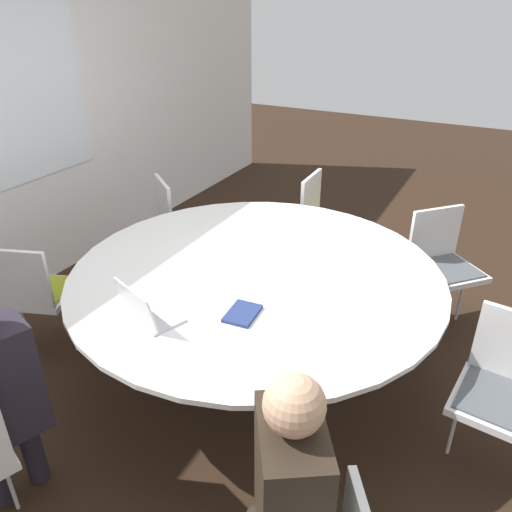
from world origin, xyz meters
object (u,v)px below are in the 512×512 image
at_px(chair_3, 443,259).
at_px(chair_2, 507,385).
at_px(chair_6, 33,289).
at_px(person_1, 286,493).
at_px(chair_4, 324,215).
at_px(laptop, 146,310).
at_px(chair_5, 180,217).
at_px(spiral_notebook, 242,313).

bearing_deg(chair_3, chair_2, 65.70).
relative_size(chair_6, person_1, 0.72).
relative_size(chair_4, laptop, 2.34).
xyz_separation_m(chair_2, chair_5, (0.96, 2.65, 0.00)).
bearing_deg(chair_4, chair_2, 43.47).
distance_m(chair_3, person_1, 2.43).
relative_size(chair_3, person_1, 0.72).
bearing_deg(chair_6, person_1, -38.92).
distance_m(chair_3, chair_5, 2.16).
bearing_deg(person_1, chair_2, -61.34).
bearing_deg(chair_4, person_1, 16.69).
bearing_deg(chair_5, laptop, -21.21).
height_order(chair_4, laptop, laptop).
relative_size(chair_4, chair_5, 1.00).
height_order(chair_4, chair_5, same).
relative_size(chair_4, spiral_notebook, 3.95).
bearing_deg(chair_3, chair_4, -65.12).
xyz_separation_m(chair_2, person_1, (-1.19, 0.66, 0.19)).
relative_size(person_1, laptop, 3.27).
bearing_deg(laptop, person_1, 171.40).
bearing_deg(laptop, chair_6, 12.07).
xyz_separation_m(person_1, laptop, (0.58, 1.06, 0.08)).
bearing_deg(chair_6, spiral_notebook, -15.92).
bearing_deg(chair_4, chair_3, 70.41).
distance_m(chair_4, chair_5, 1.25).
distance_m(chair_5, laptop, 1.84).
height_order(chair_6, person_1, person_1).
distance_m(chair_3, laptop, 2.22).
distance_m(chair_2, person_1, 1.37).
bearing_deg(chair_3, chair_6, -10.75).
height_order(chair_3, laptop, laptop).
height_order(chair_2, chair_6, same).
distance_m(chair_6, spiral_notebook, 1.53).
bearing_deg(chair_5, chair_6, -58.23).
relative_size(chair_3, chair_4, 1.00).
relative_size(chair_2, chair_3, 1.00).
bearing_deg(person_1, laptop, 29.20).
bearing_deg(chair_3, spiral_notebook, 16.34).
distance_m(chair_2, chair_4, 2.22).
relative_size(chair_3, chair_6, 1.00).
bearing_deg(chair_6, chair_3, 16.04).
bearing_deg(chair_6, chair_5, 63.52).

